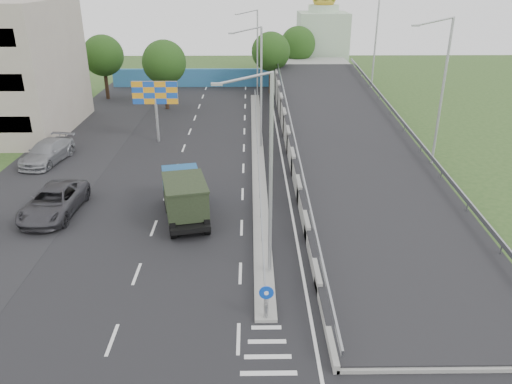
{
  "coord_description": "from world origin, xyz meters",
  "views": [
    {
      "loc": [
        -0.68,
        -15.72,
        14.12
      ],
      "look_at": [
        -0.32,
        11.4,
        2.2
      ],
      "focal_mm": 35.0,
      "sensor_mm": 36.0,
      "label": 1
    }
  ],
  "objects_px": {
    "dump_truck": "(184,195)",
    "parked_car_c": "(54,202)",
    "lamp_post_far": "(256,49)",
    "sign_bollard": "(266,302)",
    "church": "(322,39)",
    "parked_car_d": "(47,152)",
    "billboard": "(155,96)",
    "lamp_post_near": "(267,168)",
    "lamp_post_mid": "(259,82)"
  },
  "relations": [
    {
      "from": "billboard",
      "to": "parked_car_d",
      "type": "relative_size",
      "value": 0.93
    },
    {
      "from": "church",
      "to": "parked_car_d",
      "type": "bearing_deg",
      "value": -125.97
    },
    {
      "from": "billboard",
      "to": "parked_car_c",
      "type": "xyz_separation_m",
      "value": [
        -4.11,
        -14.94,
        -3.32
      ]
    },
    {
      "from": "lamp_post_near",
      "to": "lamp_post_mid",
      "type": "relative_size",
      "value": 1.0
    },
    {
      "from": "parked_car_c",
      "to": "parked_car_d",
      "type": "relative_size",
      "value": 1.05
    },
    {
      "from": "lamp_post_mid",
      "to": "parked_car_d",
      "type": "distance_m",
      "value": 18.19
    },
    {
      "from": "lamp_post_mid",
      "to": "billboard",
      "type": "xyz_separation_m",
      "value": [
        -9.11,
        2.0,
        -1.62
      ]
    },
    {
      "from": "sign_bollard",
      "to": "dump_truck",
      "type": "height_order",
      "value": "dump_truck"
    },
    {
      "from": "dump_truck",
      "to": "lamp_post_far",
      "type": "bearing_deg",
      "value": 68.94
    },
    {
      "from": "billboard",
      "to": "parked_car_d",
      "type": "height_order",
      "value": "billboard"
    },
    {
      "from": "parked_car_d",
      "to": "dump_truck",
      "type": "bearing_deg",
      "value": -30.18
    },
    {
      "from": "sign_bollard",
      "to": "lamp_post_mid",
      "type": "xyz_separation_m",
      "value": [
        0.11,
        23.83,
        4.77
      ]
    },
    {
      "from": "dump_truck",
      "to": "parked_car_d",
      "type": "xyz_separation_m",
      "value": [
        -12.32,
        10.22,
        -0.68
      ]
    },
    {
      "from": "lamp_post_near",
      "to": "parked_car_c",
      "type": "height_order",
      "value": "lamp_post_near"
    },
    {
      "from": "sign_bollard",
      "to": "church",
      "type": "bearing_deg",
      "value": 80.19
    },
    {
      "from": "lamp_post_mid",
      "to": "billboard",
      "type": "relative_size",
      "value": 1.83
    },
    {
      "from": "billboard",
      "to": "lamp_post_mid",
      "type": "bearing_deg",
      "value": -12.38
    },
    {
      "from": "lamp_post_mid",
      "to": "dump_truck",
      "type": "xyz_separation_m",
      "value": [
        -4.86,
        -13.52,
        -4.27
      ]
    },
    {
      "from": "lamp_post_mid",
      "to": "lamp_post_far",
      "type": "xyz_separation_m",
      "value": [
        0.0,
        20.0,
        0.0
      ]
    },
    {
      "from": "lamp_post_mid",
      "to": "billboard",
      "type": "height_order",
      "value": "lamp_post_mid"
    },
    {
      "from": "lamp_post_near",
      "to": "sign_bollard",
      "type": "bearing_deg",
      "value": -91.64
    },
    {
      "from": "sign_bollard",
      "to": "billboard",
      "type": "bearing_deg",
      "value": 109.21
    },
    {
      "from": "lamp_post_mid",
      "to": "sign_bollard",
      "type": "bearing_deg",
      "value": -90.26
    },
    {
      "from": "church",
      "to": "dump_truck",
      "type": "xyz_separation_m",
      "value": [
        -14.75,
        -47.52,
        -3.77
      ]
    },
    {
      "from": "dump_truck",
      "to": "lamp_post_near",
      "type": "bearing_deg",
      "value": -65.91
    },
    {
      "from": "lamp_post_far",
      "to": "parked_car_c",
      "type": "height_order",
      "value": "lamp_post_far"
    },
    {
      "from": "lamp_post_mid",
      "to": "dump_truck",
      "type": "bearing_deg",
      "value": -109.78
    },
    {
      "from": "lamp_post_mid",
      "to": "lamp_post_far",
      "type": "distance_m",
      "value": 20.0
    },
    {
      "from": "billboard",
      "to": "parked_car_c",
      "type": "distance_m",
      "value": 15.85
    },
    {
      "from": "church",
      "to": "parked_car_c",
      "type": "relative_size",
      "value": 2.22
    },
    {
      "from": "sign_bollard",
      "to": "dump_truck",
      "type": "bearing_deg",
      "value": 114.76
    },
    {
      "from": "lamp_post_far",
      "to": "parked_car_c",
      "type": "bearing_deg",
      "value": -111.86
    },
    {
      "from": "lamp_post_mid",
      "to": "dump_truck",
      "type": "distance_m",
      "value": 14.99
    },
    {
      "from": "lamp_post_mid",
      "to": "billboard",
      "type": "bearing_deg",
      "value": 167.62
    },
    {
      "from": "sign_bollard",
      "to": "lamp_post_near",
      "type": "bearing_deg",
      "value": 88.36
    },
    {
      "from": "dump_truck",
      "to": "parked_car_c",
      "type": "xyz_separation_m",
      "value": [
        -8.35,
        0.58,
        -0.68
      ]
    },
    {
      "from": "sign_bollard",
      "to": "parked_car_c",
      "type": "distance_m",
      "value": 17.04
    },
    {
      "from": "lamp_post_mid",
      "to": "lamp_post_far",
      "type": "height_order",
      "value": "same"
    },
    {
      "from": "church",
      "to": "billboard",
      "type": "relative_size",
      "value": 2.51
    },
    {
      "from": "sign_bollard",
      "to": "lamp_post_mid",
      "type": "relative_size",
      "value": 0.17
    },
    {
      "from": "parked_car_c",
      "to": "lamp_post_near",
      "type": "bearing_deg",
      "value": -25.57
    },
    {
      "from": "lamp_post_far",
      "to": "dump_truck",
      "type": "bearing_deg",
      "value": -98.25
    },
    {
      "from": "church",
      "to": "parked_car_d",
      "type": "xyz_separation_m",
      "value": [
        -27.08,
        -37.31,
        -4.45
      ]
    },
    {
      "from": "lamp_post_far",
      "to": "sign_bollard",
      "type": "bearing_deg",
      "value": -90.14
    },
    {
      "from": "church",
      "to": "dump_truck",
      "type": "bearing_deg",
      "value": -107.25
    },
    {
      "from": "lamp_post_far",
      "to": "church",
      "type": "height_order",
      "value": "church"
    },
    {
      "from": "lamp_post_near",
      "to": "lamp_post_mid",
      "type": "xyz_separation_m",
      "value": [
        0.0,
        20.0,
        0.0
      ]
    },
    {
      "from": "sign_bollard",
      "to": "lamp_post_near",
      "type": "xyz_separation_m",
      "value": [
        0.11,
        3.83,
        4.77
      ]
    },
    {
      "from": "lamp_post_far",
      "to": "billboard",
      "type": "height_order",
      "value": "lamp_post_far"
    },
    {
      "from": "parked_car_c",
      "to": "parked_car_d",
      "type": "xyz_separation_m",
      "value": [
        -3.97,
        9.64,
        -0.0
      ]
    }
  ]
}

